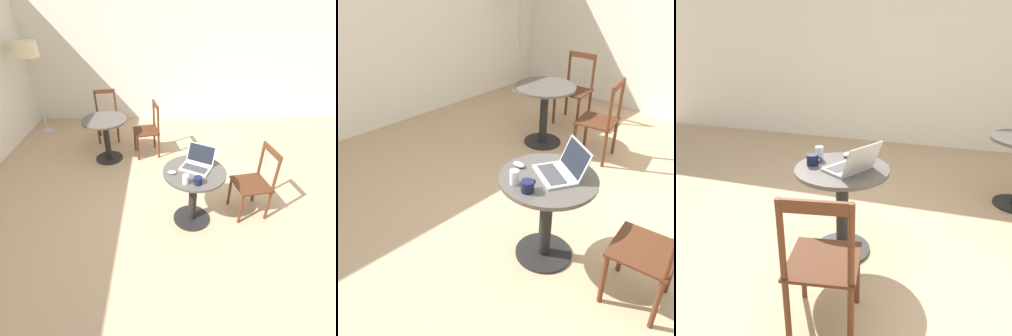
# 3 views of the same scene
# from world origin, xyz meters

# --- Properties ---
(ground_plane) EXTENTS (16.00, 16.00, 0.00)m
(ground_plane) POSITION_xyz_m (0.00, 0.00, 0.00)
(ground_plane) COLOR tan
(wall_back) EXTENTS (9.40, 0.06, 2.70)m
(wall_back) POSITION_xyz_m (0.00, 3.23, 1.35)
(wall_back) COLOR silver
(wall_back) RESTS_ON ground_plane
(cafe_table_near) EXTENTS (0.71, 0.71, 0.73)m
(cafe_table_near) POSITION_xyz_m (-0.07, 0.11, 0.51)
(cafe_table_near) COLOR black
(cafe_table_near) RESTS_ON ground_plane
(chair_near_front) EXTENTS (0.46, 0.46, 0.92)m
(chair_near_front) POSITION_xyz_m (0.06, -0.66, 0.45)
(chair_near_front) COLOR #562D19
(chair_near_front) RESTS_ON ground_plane
(laptop) EXTENTS (0.43, 0.43, 0.23)m
(laptop) POSITION_xyz_m (0.02, 0.07, 0.77)
(laptop) COLOR #B7B7BC
(laptop) RESTS_ON cafe_table_near
(mouse) EXTENTS (0.06, 0.10, 0.03)m
(mouse) POSITION_xyz_m (-0.10, 0.36, 0.74)
(mouse) COLOR #B7B7BC
(mouse) RESTS_ON cafe_table_near
(mug) EXTENTS (0.12, 0.09, 0.08)m
(mug) POSITION_xyz_m (-0.30, 0.10, 0.77)
(mug) COLOR #141938
(mug) RESTS_ON cafe_table_near
(drinking_glass) EXTENTS (0.07, 0.07, 0.10)m
(drinking_glass) POSITION_xyz_m (-0.29, 0.23, 0.78)
(drinking_glass) COLOR silver
(drinking_glass) RESTS_ON cafe_table_near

